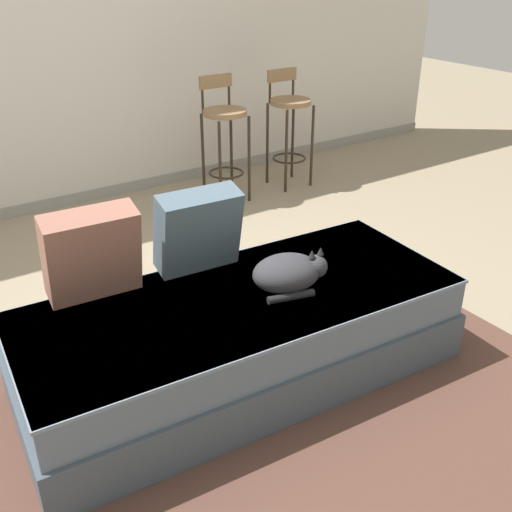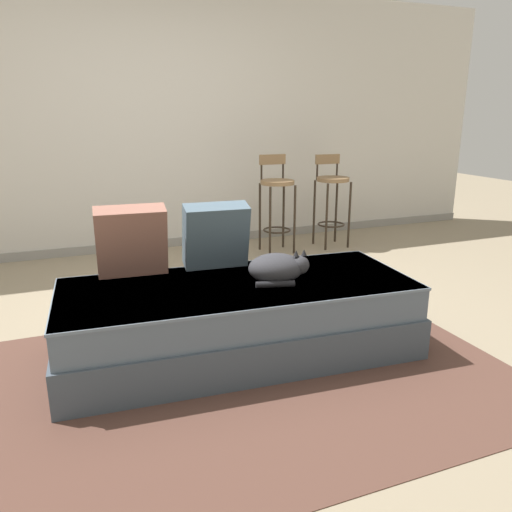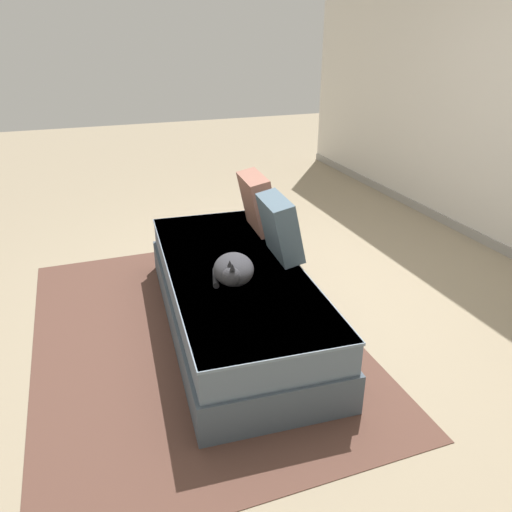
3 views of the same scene
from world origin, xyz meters
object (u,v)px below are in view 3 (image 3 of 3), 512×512
at_px(couch, 234,296).
at_px(cat, 233,270).
at_px(throw_pillow_corner, 258,202).
at_px(throw_pillow_middle, 280,227).

relative_size(couch, cat, 5.69).
height_order(throw_pillow_corner, throw_pillow_middle, throw_pillow_corner).
distance_m(throw_pillow_corner, throw_pillow_middle, 0.51).
xyz_separation_m(throw_pillow_middle, cat, (0.25, -0.40, -0.12)).
relative_size(throw_pillow_corner, cat, 1.16).
relative_size(couch, throw_pillow_middle, 5.03).
height_order(couch, cat, cat).
distance_m(throw_pillow_corner, cat, 0.89).
distance_m(couch, throw_pillow_middle, 0.54).
bearing_deg(throw_pillow_corner, cat, -29.81).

